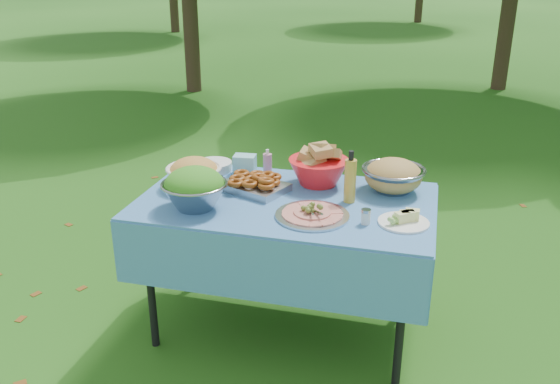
# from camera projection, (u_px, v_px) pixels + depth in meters

# --- Properties ---
(ground) EXTENTS (80.00, 80.00, 0.00)m
(ground) POSITION_uv_depth(u_px,v_px,m) (285.00, 327.00, 3.25)
(ground) COLOR #0F390A
(ground) RESTS_ON ground
(picnic_table) EXTENTS (1.46, 0.86, 0.76)m
(picnic_table) POSITION_uv_depth(u_px,v_px,m) (286.00, 267.00, 3.10)
(picnic_table) COLOR #7FBEF3
(picnic_table) RESTS_ON ground
(salad_bowl) EXTENTS (0.40, 0.40, 0.21)m
(salad_bowl) POSITION_uv_depth(u_px,v_px,m) (194.00, 188.00, 2.83)
(salad_bowl) COLOR gray
(salad_bowl) RESTS_ON picnic_table
(pasta_bowl_white) EXTENTS (0.31, 0.31, 0.16)m
(pasta_bowl_white) POSITION_uv_depth(u_px,v_px,m) (194.00, 172.00, 3.10)
(pasta_bowl_white) COLOR white
(pasta_bowl_white) RESTS_ON picnic_table
(plate_stack) EXTENTS (0.22, 0.22, 0.05)m
(plate_stack) POSITION_uv_depth(u_px,v_px,m) (214.00, 166.00, 3.36)
(plate_stack) COLOR white
(plate_stack) RESTS_ON picnic_table
(wipes_box) EXTENTS (0.13, 0.10, 0.11)m
(wipes_box) POSITION_uv_depth(u_px,v_px,m) (245.00, 165.00, 3.29)
(wipes_box) COLOR #8EDEEB
(wipes_box) RESTS_ON picnic_table
(sanitizer_bottle) EXTENTS (0.06, 0.06, 0.14)m
(sanitizer_bottle) POSITION_uv_depth(u_px,v_px,m) (267.00, 162.00, 3.29)
(sanitizer_bottle) COLOR #CD819E
(sanitizer_bottle) RESTS_ON picnic_table
(bread_bowl) EXTENTS (0.38, 0.38, 0.21)m
(bread_bowl) POSITION_uv_depth(u_px,v_px,m) (319.00, 165.00, 3.13)
(bread_bowl) COLOR red
(bread_bowl) RESTS_ON picnic_table
(pasta_bowl_steel) EXTENTS (0.39, 0.39, 0.17)m
(pasta_bowl_steel) POSITION_uv_depth(u_px,v_px,m) (393.00, 175.00, 3.04)
(pasta_bowl_steel) COLOR gray
(pasta_bowl_steel) RESTS_ON picnic_table
(fried_tray) EXTENTS (0.38, 0.33, 0.08)m
(fried_tray) POSITION_uv_depth(u_px,v_px,m) (254.00, 183.00, 3.07)
(fried_tray) COLOR #ADAEB3
(fried_tray) RESTS_ON picnic_table
(charcuterie_platter) EXTENTS (0.39, 0.39, 0.08)m
(charcuterie_platter) POSITION_uv_depth(u_px,v_px,m) (312.00, 209.00, 2.76)
(charcuterie_platter) COLOR silver
(charcuterie_platter) RESTS_ON picnic_table
(oil_bottle) EXTENTS (0.07, 0.07, 0.26)m
(oil_bottle) POSITION_uv_depth(u_px,v_px,m) (350.00, 177.00, 2.89)
(oil_bottle) COLOR gold
(oil_bottle) RESTS_ON picnic_table
(cheese_plate) EXTENTS (0.29, 0.29, 0.06)m
(cheese_plate) POSITION_uv_depth(u_px,v_px,m) (404.00, 217.00, 2.69)
(cheese_plate) COLOR white
(cheese_plate) RESTS_ON picnic_table
(shaker) EXTENTS (0.05, 0.05, 0.07)m
(shaker) POSITION_uv_depth(u_px,v_px,m) (366.00, 217.00, 2.69)
(shaker) COLOR silver
(shaker) RESTS_ON picnic_table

